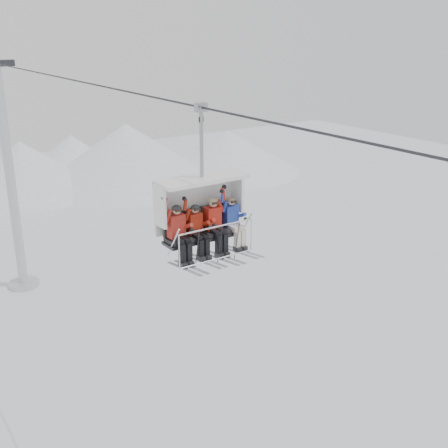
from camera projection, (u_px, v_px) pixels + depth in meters
lift_tower_right at (13, 197)px, 32.84m from camera, size 2.00×1.80×13.48m
haul_cable at (224, 112)px, 13.19m from camera, size 0.06×50.00×0.06m
chairlift_carrier at (200, 206)px, 14.95m from camera, size 2.46×1.17×3.98m
skier_far_left at (179, 232)px, 14.43m from camera, size 0.42×1.69×1.67m
skier_center_left at (197, 229)px, 14.73m from camera, size 0.38×1.69×1.53m
skier_center_right at (215, 223)px, 15.02m from camera, size 0.42×1.69×1.66m
skier_far_right at (233, 221)px, 15.34m from camera, size 0.38×1.69×1.54m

